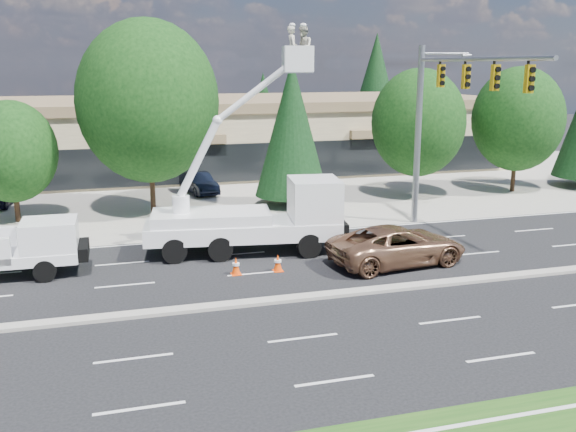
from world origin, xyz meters
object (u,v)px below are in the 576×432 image
object	(u,v)px
signal_mast	(441,108)
minivan	(398,245)
utility_pickup	(14,255)
bucket_truck	(261,206)

from	to	relation	value
signal_mast	minivan	size ratio (longest dim) A/B	1.75
utility_pickup	bucket_truck	xyz separation A→B (m)	(10.02, 0.64, 1.17)
utility_pickup	minivan	xyz separation A→B (m)	(15.03, -2.65, -0.09)
bucket_truck	minivan	world-z (taller)	bucket_truck
minivan	signal_mast	bearing A→B (deg)	-50.36
signal_mast	bucket_truck	distance (m)	9.95
signal_mast	utility_pickup	world-z (taller)	signal_mast
bucket_truck	minivan	xyz separation A→B (m)	(5.01, -3.29, -1.26)
signal_mast	bucket_truck	xyz separation A→B (m)	(-9.07, -0.95, -3.99)
minivan	utility_pickup	bearing A→B (deg)	73.36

